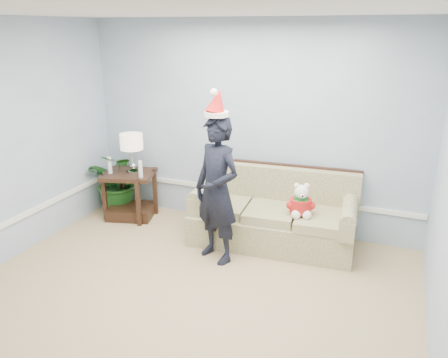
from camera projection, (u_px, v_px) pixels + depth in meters
room_shell at (148, 190)px, 3.47m from camera, size 4.54×5.04×2.74m
wainscot_trim at (119, 215)px, 5.21m from camera, size 4.49×4.99×0.06m
sofa at (273, 217)px, 5.46m from camera, size 2.05×1.00×0.93m
side_table at (131, 200)px, 6.20m from camera, size 0.81×0.74×0.66m
table_lamp at (132, 143)px, 5.93m from camera, size 0.31×0.31×0.55m
candle_pair at (125, 168)px, 5.92m from camera, size 0.55×0.06×0.23m
houseplant at (119, 181)px, 6.38m from camera, size 0.88×0.78×0.91m
man at (217, 190)px, 4.88m from camera, size 0.73×0.62×1.69m
santa_hat at (217, 104)px, 4.57m from camera, size 0.35×0.37×0.31m
teddy_bear at (300, 204)px, 5.07m from camera, size 0.32×0.32×0.40m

